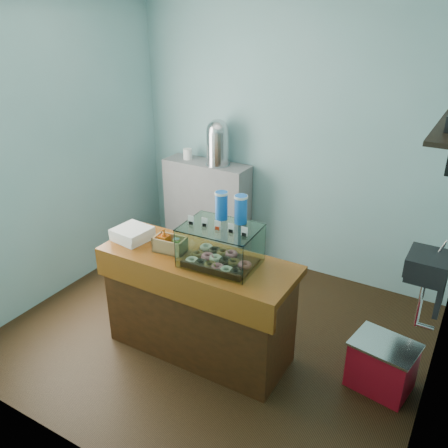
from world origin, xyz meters
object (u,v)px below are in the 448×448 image
Objects in this scene: counter at (198,304)px; red_cooler at (382,365)px; coffee_urn at (218,141)px; display_case at (222,243)px.

red_cooler is at bearing 13.01° from counter.
coffee_urn is 0.96× the size of red_cooler.
coffee_urn reaches higher than red_cooler.
display_case is at bearing -156.75° from red_cooler.
display_case is 1.17× the size of coffee_urn.
counter is 0.64m from display_case.
display_case is at bearing 9.32° from counter.
coffee_urn reaches higher than display_case.
counter is 1.50m from red_cooler.
counter is 2.72× the size of display_case.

